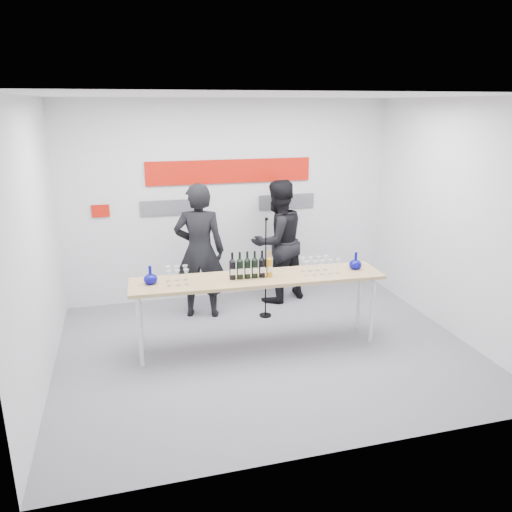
% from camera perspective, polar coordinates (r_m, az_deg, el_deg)
% --- Properties ---
extents(ground, '(5.00, 5.00, 0.00)m').
position_cam_1_polar(ground, '(6.30, 1.18, -10.57)').
color(ground, slate).
rests_on(ground, ground).
extents(back_wall, '(5.00, 0.04, 3.00)m').
position_cam_1_polar(back_wall, '(7.65, -2.98, 6.33)').
color(back_wall, silver).
rests_on(back_wall, ground).
extents(signage, '(3.38, 0.02, 0.79)m').
position_cam_1_polar(signage, '(7.56, -3.38, 8.55)').
color(signage, red).
rests_on(signage, back_wall).
extents(tasting_table, '(3.08, 0.75, 0.92)m').
position_cam_1_polar(tasting_table, '(6.04, 0.25, -3.02)').
color(tasting_table, tan).
rests_on(tasting_table, ground).
extents(wine_bottles, '(0.53, 0.10, 0.33)m').
position_cam_1_polar(wine_bottles, '(5.93, -0.58, -1.00)').
color(wine_bottles, black).
rests_on(wine_bottles, tasting_table).
extents(decanter_left, '(0.16, 0.16, 0.21)m').
position_cam_1_polar(decanter_left, '(5.89, -11.99, -2.12)').
color(decanter_left, '#08067D').
rests_on(decanter_left, tasting_table).
extents(decanter_right, '(0.16, 0.16, 0.21)m').
position_cam_1_polar(decanter_right, '(6.40, 11.32, -0.51)').
color(decanter_right, '#08067D').
rests_on(decanter_right, tasting_table).
extents(glasses_left, '(0.27, 0.23, 0.18)m').
position_cam_1_polar(glasses_left, '(5.86, -8.99, -2.20)').
color(glasses_left, silver).
rests_on(glasses_left, tasting_table).
extents(glasses_right, '(0.46, 0.24, 0.18)m').
position_cam_1_polar(glasses_right, '(6.18, 7.18, -1.10)').
color(glasses_right, silver).
rests_on(glasses_right, tasting_table).
extents(presenter_left, '(0.79, 0.62, 1.91)m').
position_cam_1_polar(presenter_left, '(6.96, -6.47, 0.55)').
color(presenter_left, black).
rests_on(presenter_left, ground).
extents(presenter_right, '(1.09, 0.98, 1.86)m').
position_cam_1_polar(presenter_right, '(7.51, 2.47, 1.66)').
color(presenter_right, black).
rests_on(presenter_right, ground).
extents(mic_stand, '(0.17, 0.17, 1.45)m').
position_cam_1_polar(mic_stand, '(7.04, 1.10, -3.56)').
color(mic_stand, black).
rests_on(mic_stand, ground).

